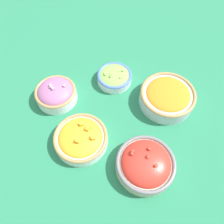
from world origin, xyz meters
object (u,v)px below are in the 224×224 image
object	(u,v)px
bowl_cherry_tomatoes	(146,164)
bowl_lettuce	(114,77)
bowl_red_onion	(56,93)
bowl_squash	(81,138)
bowl_carrots	(167,96)

from	to	relation	value
bowl_cherry_tomatoes	bowl_lettuce	distance (m)	0.34
bowl_cherry_tomatoes	bowl_lettuce	size ratio (longest dim) A/B	1.36
bowl_red_onion	bowl_squash	world-z (taller)	bowl_red_onion
bowl_red_onion	bowl_lettuce	distance (m)	0.22
bowl_cherry_tomatoes	bowl_red_onion	bearing A→B (deg)	160.23
bowl_red_onion	bowl_carrots	size ratio (longest dim) A/B	0.76
bowl_red_onion	bowl_cherry_tomatoes	bearing A→B (deg)	-19.77
bowl_carrots	bowl_cherry_tomatoes	size ratio (longest dim) A/B	1.09
bowl_carrots	bowl_lettuce	xyz separation A→B (m)	(-0.20, 0.02, -0.01)
bowl_red_onion	bowl_cherry_tomatoes	distance (m)	0.39
bowl_red_onion	bowl_carrots	world-z (taller)	bowl_red_onion
bowl_carrots	bowl_cherry_tomatoes	distance (m)	0.25
bowl_cherry_tomatoes	bowl_squash	xyz separation A→B (m)	(-0.21, 0.01, -0.01)
bowl_red_onion	bowl_carrots	bearing A→B (deg)	18.64
bowl_red_onion	bowl_carrots	distance (m)	0.38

